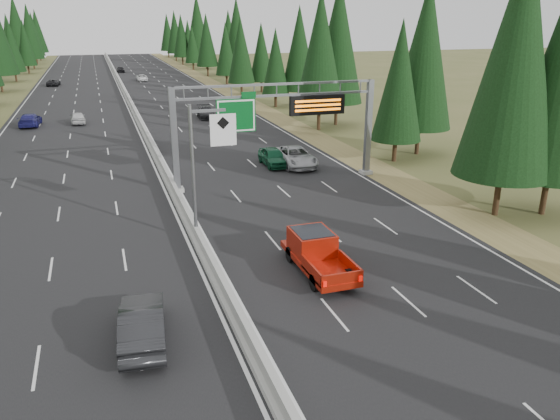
# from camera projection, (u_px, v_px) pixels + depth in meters

# --- Properties ---
(road) EXTENTS (32.00, 260.00, 0.08)m
(road) POSITION_uv_depth(u_px,v_px,m) (131.00, 106.00, 81.58)
(road) COLOR black
(road) RESTS_ON ground
(shoulder_right) EXTENTS (3.60, 260.00, 0.06)m
(shoulder_right) POSITION_uv_depth(u_px,v_px,m) (246.00, 101.00, 86.90)
(shoulder_right) COLOR olive
(shoulder_right) RESTS_ON ground
(shoulder_left) EXTENTS (3.60, 260.00, 0.06)m
(shoulder_left) POSITION_uv_depth(u_px,v_px,m) (0.00, 113.00, 76.28)
(shoulder_left) COLOR #4D5327
(shoulder_left) RESTS_ON ground
(median_barrier) EXTENTS (0.70, 260.00, 0.85)m
(median_barrier) POSITION_uv_depth(u_px,v_px,m) (131.00, 104.00, 81.46)
(median_barrier) COLOR gray
(median_barrier) RESTS_ON road
(sign_gantry) EXTENTS (16.75, 0.98, 7.80)m
(sign_gantry) POSITION_uv_depth(u_px,v_px,m) (285.00, 117.00, 42.14)
(sign_gantry) COLOR slate
(sign_gantry) RESTS_ON road
(hov_sign_pole) EXTENTS (2.80, 0.50, 8.00)m
(hov_sign_pole) POSITION_uv_depth(u_px,v_px,m) (203.00, 163.00, 30.96)
(hov_sign_pole) COLOR slate
(hov_sign_pole) RESTS_ON road
(tree_row_right) EXTENTS (10.71, 239.49, 18.83)m
(tree_row_right) POSITION_uv_depth(u_px,v_px,m) (303.00, 48.00, 72.82)
(tree_row_right) COLOR black
(tree_row_right) RESTS_ON ground
(silver_minivan) EXTENTS (2.91, 6.02, 1.65)m
(silver_minivan) POSITION_uv_depth(u_px,v_px,m) (296.00, 157.00, 48.41)
(silver_minivan) COLOR #ABADB0
(silver_minivan) RESTS_ON road
(red_pickup) EXTENTS (2.13, 5.97, 1.95)m
(red_pickup) POSITION_uv_depth(u_px,v_px,m) (315.00, 250.00, 28.32)
(red_pickup) COLOR black
(red_pickup) RESTS_ON road
(car_ahead_green) EXTENTS (1.88, 4.65, 1.58)m
(car_ahead_green) POSITION_uv_depth(u_px,v_px,m) (273.00, 157.00, 48.49)
(car_ahead_green) COLOR #124F2F
(car_ahead_green) RESTS_ON road
(car_ahead_dkred) EXTENTS (1.93, 5.03, 1.63)m
(car_ahead_dkred) POSITION_uv_depth(u_px,v_px,m) (240.00, 105.00, 77.36)
(car_ahead_dkred) COLOR maroon
(car_ahead_dkred) RESTS_ON road
(car_ahead_dkgrey) EXTENTS (2.40, 5.21, 1.48)m
(car_ahead_dkgrey) POSITION_uv_depth(u_px,v_px,m) (206.00, 112.00, 71.78)
(car_ahead_dkgrey) COLOR black
(car_ahead_dkgrey) RESTS_ON road
(car_ahead_white) EXTENTS (2.23, 4.66, 1.28)m
(car_ahead_white) POSITION_uv_depth(u_px,v_px,m) (142.00, 78.00, 114.20)
(car_ahead_white) COLOR white
(car_ahead_white) RESTS_ON road
(car_ahead_far) EXTENTS (1.80, 4.04, 1.35)m
(car_ahead_far) POSITION_uv_depth(u_px,v_px,m) (121.00, 69.00, 132.65)
(car_ahead_far) COLOR black
(car_ahead_far) RESTS_ON road
(car_onc_near) EXTENTS (2.19, 5.14, 1.65)m
(car_onc_near) POSITION_uv_depth(u_px,v_px,m) (142.00, 323.00, 21.95)
(car_onc_near) COLOR black
(car_onc_near) RESTS_ON road
(car_onc_blue) EXTENTS (2.49, 5.45, 1.55)m
(car_onc_blue) POSITION_uv_depth(u_px,v_px,m) (30.00, 120.00, 66.18)
(car_onc_blue) COLOR navy
(car_onc_blue) RESTS_ON road
(car_onc_white) EXTENTS (1.96, 4.37, 1.46)m
(car_onc_white) POSITION_uv_depth(u_px,v_px,m) (78.00, 118.00, 67.84)
(car_onc_white) COLOR silver
(car_onc_white) RESTS_ON road
(car_onc_far) EXTENTS (2.54, 4.82, 1.29)m
(car_onc_far) POSITION_uv_depth(u_px,v_px,m) (53.00, 82.00, 106.09)
(car_onc_far) COLOR black
(car_onc_far) RESTS_ON road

